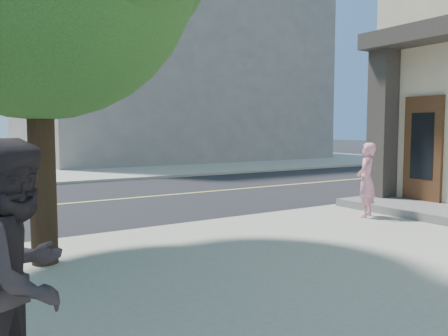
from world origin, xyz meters
TOP-DOWN VIEW (x-y plane):
  - sidewalk_ne at (13.50, 21.50)m, footprint 29.00×25.00m
  - filler_ne at (14.00, 22.00)m, footprint 18.00×16.00m
  - man_on_phone at (7.87, -1.56)m, footprint 0.70×0.60m
  - pedestrian at (0.38, -5.05)m, footprint 1.12×1.13m

SIDE VIEW (x-z plane):
  - sidewalk_ne at x=13.50m, z-range 0.00..0.12m
  - man_on_phone at x=7.87m, z-range 0.12..1.74m
  - pedestrian at x=0.38m, z-range 0.12..1.96m
  - filler_ne at x=14.00m, z-range 0.12..14.12m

